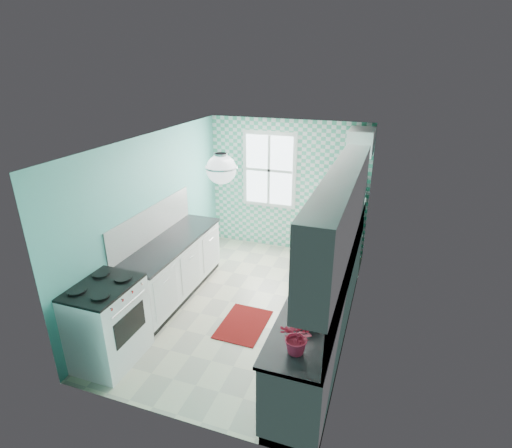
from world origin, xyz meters
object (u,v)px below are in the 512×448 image
(ceiling_light, at_px, (221,169))
(sink, at_px, (337,246))
(stove, at_px, (107,322))
(fridge, at_px, (342,226))
(microwave, at_px, (346,176))
(potted_plant, at_px, (298,337))
(fruit_bowl, at_px, (307,322))

(ceiling_light, bearing_deg, sink, 48.25)
(stove, bearing_deg, sink, 45.10)
(fridge, bearing_deg, ceiling_light, -109.86)
(fridge, height_order, microwave, microwave)
(potted_plant, relative_size, microwave, 0.66)
(sink, height_order, fruit_bowl, sink)
(ceiling_light, height_order, fruit_bowl, ceiling_light)
(stove, height_order, potted_plant, potted_plant)
(fridge, bearing_deg, stove, -120.61)
(stove, distance_m, sink, 3.28)
(potted_plant, bearing_deg, microwave, 91.40)
(fruit_bowl, xyz_separation_m, potted_plant, (0.00, -0.43, 0.14))
(ceiling_light, relative_size, potted_plant, 1.00)
(fridge, xyz_separation_m, fruit_bowl, (0.09, -3.25, 0.22))
(stove, xyz_separation_m, sink, (2.40, 2.19, 0.40))
(potted_plant, xyz_separation_m, microwave, (-0.09, 3.68, 0.55))
(sink, distance_m, fruit_bowl, 2.00)
(sink, relative_size, microwave, 1.00)
(ceiling_light, xyz_separation_m, sink, (1.20, 1.35, -1.39))
(sink, distance_m, microwave, 1.44)
(potted_plant, bearing_deg, stove, 174.12)
(microwave, bearing_deg, fruit_bowl, 89.26)
(sink, relative_size, fruit_bowl, 1.74)
(sink, xyz_separation_m, potted_plant, (-0.00, -2.44, 0.18))
(sink, relative_size, potted_plant, 1.52)
(fridge, xyz_separation_m, sink, (0.09, -1.24, 0.18))
(ceiling_light, distance_m, sink, 2.28)
(potted_plant, bearing_deg, fridge, 91.41)
(stove, height_order, fruit_bowl, stove)
(microwave, bearing_deg, fridge, 52.19)
(fruit_bowl, bearing_deg, potted_plant, -90.00)
(sink, xyz_separation_m, fruit_bowl, (-0.00, -2.00, 0.04))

